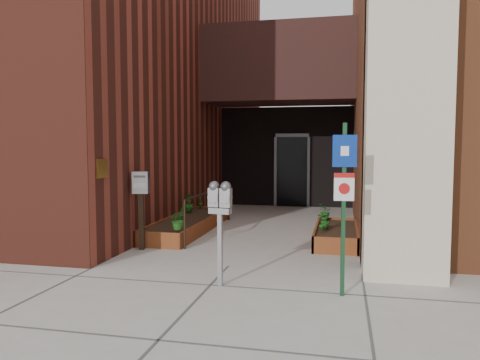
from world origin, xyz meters
The scene contains 15 objects.
ground centered at (0.00, 0.00, 0.00)m, with size 80.00×80.00×0.00m, color #9E9991.
architecture centered at (-0.18, 6.89, 4.98)m, with size 20.00×14.60×10.00m.
planter_left centered at (-1.55, 2.70, 0.13)m, with size 0.90×3.60×0.30m.
planter_right centered at (1.60, 2.20, 0.13)m, with size 0.80×2.20×0.30m.
handrail centered at (-1.05, 2.65, 0.75)m, with size 0.04×3.34×0.90m.
parking_meter centered at (0.13, -0.98, 1.08)m, with size 0.32×0.17×1.40m.
sign_post centered at (1.72, -1.06, 1.31)m, with size 0.29×0.08×2.14m.
payment_dropbox centered at (-1.79, 0.80, 1.01)m, with size 0.32×0.27×1.40m.
shrub_left_a centered at (-1.25, 1.23, 0.49)m, with size 0.34×0.34×0.38m, color #225B1A.
shrub_left_b centered at (-1.46, 2.00, 0.50)m, with size 0.22×0.22×0.39m, color #1F5D1A.
shrub_left_c centered at (-1.85, 3.57, 0.51)m, with size 0.23×0.23×0.41m, color #1D5E1A.
shrub_left_d centered at (-1.77, 4.30, 0.48)m, with size 0.19×0.19×0.36m, color #2C631C.
shrub_right_a centered at (1.40, 2.06, 0.45)m, with size 0.16×0.16×0.29m, color #1C621F.
shrub_right_b centered at (1.35, 1.76, 0.47)m, with size 0.18×0.18×0.34m, color #1C5518.
shrub_right_c centered at (1.35, 3.10, 0.46)m, with size 0.29×0.29×0.32m, color #1D611B.
Camera 1 is at (1.70, -6.87, 1.88)m, focal length 35.00 mm.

